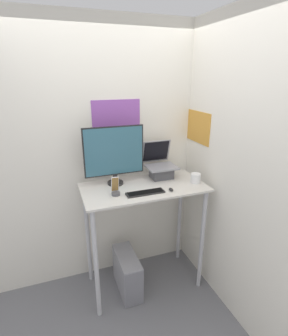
{
  "coord_description": "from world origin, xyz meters",
  "views": [
    {
      "loc": [
        -0.76,
        -1.81,
        2.09
      ],
      "look_at": [
        0.0,
        0.29,
        1.29
      ],
      "focal_mm": 28.0,
      "sensor_mm": 36.0,
      "label": 1
    }
  ],
  "objects_px": {
    "monitor": "(114,154)",
    "mouse": "(171,190)",
    "computer_tower": "(127,273)",
    "keyboard": "(145,193)",
    "laptop": "(161,168)",
    "cell_phone": "(115,190)"
  },
  "relations": [
    {
      "from": "computer_tower",
      "to": "cell_phone",
      "type": "bearing_deg",
      "value": -151.26
    },
    {
      "from": "keyboard",
      "to": "mouse",
      "type": "bearing_deg",
      "value": -6.53
    },
    {
      "from": "cell_phone",
      "to": "computer_tower",
      "type": "distance_m",
      "value": 0.96
    },
    {
      "from": "monitor",
      "to": "keyboard",
      "type": "bearing_deg",
      "value": -57.43
    },
    {
      "from": "laptop",
      "to": "computer_tower",
      "type": "bearing_deg",
      "value": -155.06
    },
    {
      "from": "cell_phone",
      "to": "mouse",
      "type": "bearing_deg",
      "value": -10.44
    },
    {
      "from": "laptop",
      "to": "mouse",
      "type": "bearing_deg",
      "value": -97.42
    },
    {
      "from": "monitor",
      "to": "cell_phone",
      "type": "relative_size",
      "value": 3.35
    },
    {
      "from": "monitor",
      "to": "laptop",
      "type": "bearing_deg",
      "value": 1.84
    },
    {
      "from": "monitor",
      "to": "computer_tower",
      "type": "bearing_deg",
      "value": -76.64
    },
    {
      "from": "computer_tower",
      "to": "keyboard",
      "type": "bearing_deg",
      "value": -38.3
    },
    {
      "from": "keyboard",
      "to": "computer_tower",
      "type": "xyz_separation_m",
      "value": [
        -0.15,
        0.12,
        -0.92
      ]
    },
    {
      "from": "monitor",
      "to": "mouse",
      "type": "relative_size",
      "value": 9.7
    },
    {
      "from": "monitor",
      "to": "computer_tower",
      "type": "relative_size",
      "value": 1.17
    },
    {
      "from": "keyboard",
      "to": "computer_tower",
      "type": "bearing_deg",
      "value": 141.7
    },
    {
      "from": "monitor",
      "to": "cell_phone",
      "type": "xyz_separation_m",
      "value": [
        -0.06,
        -0.24,
        -0.24
      ]
    },
    {
      "from": "monitor",
      "to": "cell_phone",
      "type": "height_order",
      "value": "monitor"
    },
    {
      "from": "mouse",
      "to": "computer_tower",
      "type": "height_order",
      "value": "mouse"
    },
    {
      "from": "laptop",
      "to": "cell_phone",
      "type": "height_order",
      "value": "laptop"
    },
    {
      "from": "laptop",
      "to": "cell_phone",
      "type": "bearing_deg",
      "value": -154.32
    },
    {
      "from": "monitor",
      "to": "keyboard",
      "type": "height_order",
      "value": "monitor"
    },
    {
      "from": "monitor",
      "to": "computer_tower",
      "type": "height_order",
      "value": "monitor"
    }
  ]
}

